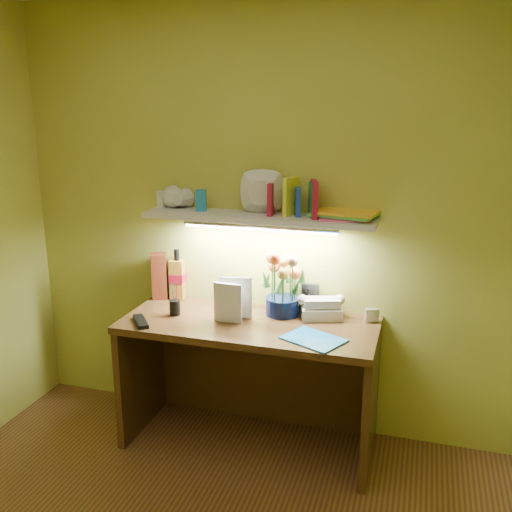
{
  "coord_description": "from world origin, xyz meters",
  "views": [
    {
      "loc": [
        0.88,
        -1.6,
        1.91
      ],
      "look_at": [
        -0.01,
        1.35,
        1.08
      ],
      "focal_mm": 40.0,
      "sensor_mm": 36.0,
      "label": 1
    }
  ],
  "objects": [
    {
      "name": "blue_folder",
      "position": [
        0.39,
        1.05,
        0.75
      ],
      "size": [
        0.35,
        0.32,
        0.01
      ],
      "primitive_type": "cube",
      "rotation": [
        0.0,
        0.0,
        -0.45
      ],
      "color": "#1E7DC8",
      "rests_on": "desk"
    },
    {
      "name": "whisky_box",
      "position": [
        -0.64,
        1.42,
        0.89
      ],
      "size": [
        0.12,
        0.12,
        0.28
      ],
      "primitive_type": "cube",
      "rotation": [
        0.0,
        0.0,
        0.4
      ],
      "color": "#58200E",
      "rests_on": "desk"
    },
    {
      "name": "desk_clock",
      "position": [
        0.64,
        1.39,
        0.79
      ],
      "size": [
        0.08,
        0.06,
        0.07
      ],
      "primitive_type": "cube",
      "rotation": [
        0.0,
        0.0,
        0.37
      ],
      "color": "silver",
      "rests_on": "desk"
    },
    {
      "name": "flower_bouquet",
      "position": [
        0.15,
        1.37,
        0.92
      ],
      "size": [
        0.24,
        0.24,
        0.35
      ],
      "primitive_type": null,
      "rotation": [
        0.0,
        0.0,
        -0.09
      ],
      "color": "#07133D",
      "rests_on": "desk"
    },
    {
      "name": "tv_remote",
      "position": [
        -0.56,
        1.0,
        0.76
      ],
      "size": [
        0.16,
        0.18,
        0.02
      ],
      "primitive_type": "cube",
      "rotation": [
        0.0,
        0.0,
        0.67
      ],
      "color": "black",
      "rests_on": "desk"
    },
    {
      "name": "pen_cup",
      "position": [
        -0.43,
        1.18,
        0.82
      ],
      "size": [
        0.07,
        0.07,
        0.15
      ],
      "primitive_type": "cylinder",
      "rotation": [
        0.0,
        0.0,
        -0.14
      ],
      "color": "black",
      "rests_on": "desk"
    },
    {
      "name": "desk",
      "position": [
        0.0,
        1.2,
        0.38
      ],
      "size": [
        1.4,
        0.6,
        0.75
      ],
      "primitive_type": "cube",
      "color": "#36240E",
      "rests_on": "ground"
    },
    {
      "name": "art_card",
      "position": [
        -0.14,
        1.4,
        0.84
      ],
      "size": [
        0.18,
        0.07,
        0.18
      ],
      "primitive_type": null,
      "rotation": [
        0.0,
        0.0,
        0.19
      ],
      "color": "white",
      "rests_on": "desk"
    },
    {
      "name": "desk_book_a",
      "position": [
        -0.17,
        1.21,
        0.87
      ],
      "size": [
        0.18,
        0.05,
        0.24
      ],
      "primitive_type": "imported",
      "rotation": [
        0.0,
        0.0,
        0.18
      ],
      "color": "beige",
      "rests_on": "desk"
    },
    {
      "name": "desk_book_b",
      "position": [
        -0.19,
        1.16,
        0.86
      ],
      "size": [
        0.16,
        0.03,
        0.22
      ],
      "primitive_type": "imported",
      "rotation": [
        0.0,
        0.0,
        -0.06
      ],
      "color": "silver",
      "rests_on": "desk"
    },
    {
      "name": "whisky_bottle",
      "position": [
        -0.54,
        1.45,
        0.9
      ],
      "size": [
        0.09,
        0.09,
        0.31
      ],
      "primitive_type": null,
      "rotation": [
        0.0,
        0.0,
        0.12
      ],
      "color": "#A56D1F",
      "rests_on": "desk"
    },
    {
      "name": "wall_shelf",
      "position": [
        0.0,
        1.39,
        1.34
      ],
      "size": [
        1.3,
        0.34,
        0.24
      ],
      "color": "silver",
      "rests_on": "ground"
    },
    {
      "name": "telephone",
      "position": [
        0.37,
        1.38,
        0.82
      ],
      "size": [
        0.26,
        0.23,
        0.13
      ],
      "primitive_type": null,
      "rotation": [
        0.0,
        0.0,
        0.32
      ],
      "color": "beige",
      "rests_on": "desk"
    }
  ]
}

